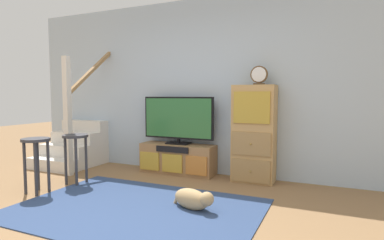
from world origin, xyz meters
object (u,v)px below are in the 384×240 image
object	(u,v)px
television	(178,119)
bar_stool_far	(76,147)
bar_stool_near	(36,152)
dog	(193,199)
media_console	(178,159)
side_cabinet	(254,134)
desk_clock	(259,75)

from	to	relation	value
television	bar_stool_far	size ratio (longest dim) A/B	1.71
television	bar_stool_near	distance (m)	2.03
dog	media_console	bearing A→B (deg)	122.64
dog	side_cabinet	bearing A→B (deg)	76.49
television	bar_stool_far	xyz separation A→B (m)	(-1.01, -1.12, -0.34)
bar_stool_far	bar_stool_near	bearing A→B (deg)	-104.99
bar_stool_far	dog	world-z (taller)	bar_stool_far
television	side_cabinet	xyz separation A→B (m)	(1.19, -0.01, -0.17)
desk_clock	bar_stool_near	bearing A→B (deg)	-146.23
desk_clock	dog	size ratio (longest dim) A/B	0.49
bar_stool_near	bar_stool_far	size ratio (longest dim) A/B	1.01
side_cabinet	dog	distance (m)	1.51
television	dog	xyz separation A→B (m)	(0.87, -1.38, -0.73)
bar_stool_near	dog	xyz separation A→B (m)	(2.02, 0.26, -0.40)
media_console	dog	distance (m)	1.61
dog	bar_stool_near	bearing A→B (deg)	-172.65
desk_clock	bar_stool_near	distance (m)	3.05
media_console	side_cabinet	size ratio (longest dim) A/B	0.87
television	bar_stool_far	world-z (taller)	television
media_console	television	world-z (taller)	television
bar_stool_near	bar_stool_far	distance (m)	0.53
media_console	side_cabinet	bearing A→B (deg)	0.49
media_console	desk_clock	bearing A→B (deg)	-0.22
media_console	bar_stool_far	world-z (taller)	bar_stool_far
television	dog	world-z (taller)	television
television	desk_clock	size ratio (longest dim) A/B	4.51
television	desk_clock	bearing A→B (deg)	-1.31
television	desk_clock	distance (m)	1.41
media_console	bar_stool_far	bearing A→B (deg)	-132.68
television	bar_stool_near	world-z (taller)	television
dog	bar_stool_far	bearing A→B (deg)	172.24
side_cabinet	television	bearing A→B (deg)	179.35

